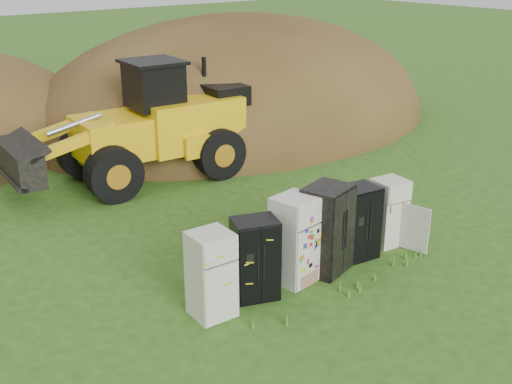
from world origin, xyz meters
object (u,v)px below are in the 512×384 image
fridge_sticker (295,240)px  fridge_black_right (357,222)px  fridge_leftmost (211,275)px  fridge_open_door (388,212)px  fridge_black_side (255,259)px  fridge_dark_mid (326,229)px  wheel_loader (128,124)px

fridge_sticker → fridge_black_right: (1.82, -0.04, -0.09)m
fridge_leftmost → fridge_black_right: fridge_leftmost is taller
fridge_open_door → fridge_black_side: bearing=-172.9°
fridge_black_side → fridge_dark_mid: 1.86m
fridge_sticker → wheel_loader: size_ratio=0.26×
fridge_sticker → wheel_loader: 7.51m
wheel_loader → fridge_leftmost: bearing=-103.2°
fridge_leftmost → fridge_black_right: bearing=3.4°
fridge_dark_mid → fridge_open_door: (2.06, 0.07, -0.17)m
fridge_black_right → fridge_open_door: (1.06, 0.02, -0.04)m
fridge_black_side → fridge_black_right: bearing=19.9°
fridge_leftmost → fridge_black_side: 1.07m
fridge_black_right → wheel_loader: bearing=109.9°
fridge_black_side → fridge_sticker: (1.03, 0.00, 0.10)m
wheel_loader → fridge_dark_mid: bearing=-81.5°
wheel_loader → fridge_open_door: bearing=-66.4°
fridge_leftmost → fridge_open_door: (4.98, 0.02, -0.05)m
fridge_dark_mid → wheel_loader: (-0.55, 7.55, 0.80)m
wheel_loader → fridge_black_side: bearing=-95.6°
fridge_black_side → wheel_loader: bearing=100.9°
fridge_leftmost → fridge_black_side: bearing=5.3°
fridge_dark_mid → fridge_black_right: 1.01m
fridge_dark_mid → wheel_loader: 7.61m
fridge_black_side → fridge_sticker: fridge_sticker is taller
fridge_leftmost → fridge_black_right: 3.92m
fridge_leftmost → fridge_open_door: size_ratio=1.07×
fridge_sticker → fridge_dark_mid: 0.83m
fridge_black_side → fridge_open_door: fridge_black_side is taller
wheel_loader → fridge_sticker: bearing=-87.7°
fridge_sticker → fridge_black_right: size_ratio=1.11×
fridge_black_side → fridge_open_door: size_ratio=1.04×
fridge_leftmost → fridge_sticker: size_ratio=0.91×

